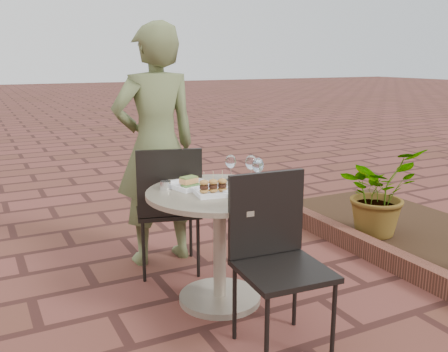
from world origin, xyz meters
name	(u,v)px	position (x,y,z in m)	size (l,w,h in m)	color
ground	(202,329)	(0.00, 0.00, 0.00)	(60.00, 60.00, 0.00)	#5D2B24
cafe_table	(220,229)	(0.25, 0.27, 0.48)	(0.90, 0.90, 0.73)	gray
chair_far	(169,200)	(0.12, 0.80, 0.55)	(0.54, 0.54, 0.93)	black
chair_near	(275,246)	(0.30, -0.28, 0.55)	(0.47, 0.47, 0.93)	black
diner	(156,146)	(0.13, 1.09, 0.89)	(0.65, 0.42, 1.77)	#535C32
plate_salmon	(189,184)	(0.12, 0.44, 0.75)	(0.29, 0.29, 0.07)	white
plate_sliders	(213,189)	(0.18, 0.22, 0.76)	(0.25, 0.25, 0.14)	white
plate_tuna	(255,194)	(0.38, 0.06, 0.75)	(0.33, 0.33, 0.03)	white
wine_glass_right	(258,166)	(0.53, 0.28, 0.85)	(0.08, 0.08, 0.18)	white
wine_glass_mid	(231,162)	(0.44, 0.48, 0.85)	(0.07, 0.07, 0.17)	white
wine_glass_far	(251,163)	(0.53, 0.37, 0.86)	(0.08, 0.08, 0.18)	white
steel_ramekin	(166,185)	(-0.03, 0.45, 0.76)	(0.07, 0.07, 0.05)	silver
cutlery_set	(271,195)	(0.47, 0.04, 0.73)	(0.08, 0.17, 0.00)	silver
planter_curb	(376,252)	(1.60, 0.30, 0.07)	(0.12, 3.00, 0.15)	brown
mulch_bed	(439,242)	(2.30, 0.30, 0.03)	(1.30, 3.00, 0.06)	black
potted_plant_a	(378,191)	(1.92, 0.65, 0.43)	(0.67, 0.58, 0.74)	#33662D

